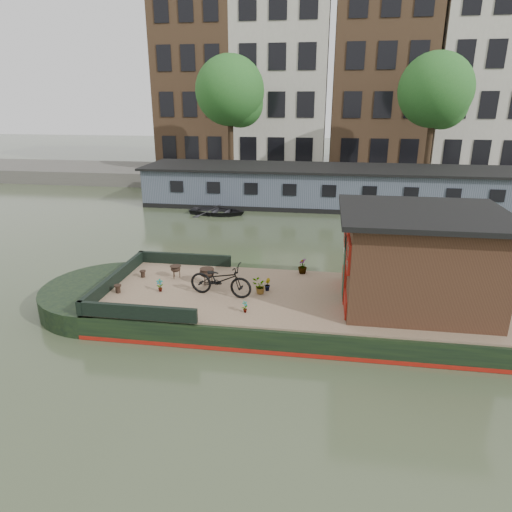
# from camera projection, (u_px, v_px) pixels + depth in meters

# --- Properties ---
(ground) EXTENTS (120.00, 120.00, 0.00)m
(ground) POSITION_uv_depth(u_px,v_px,m) (326.00, 320.00, 12.25)
(ground) COLOR #2E3924
(ground) RESTS_ON ground
(houseboat_hull) EXTENTS (14.01, 4.02, 0.60)m
(houseboat_hull) POSITION_uv_depth(u_px,v_px,m) (277.00, 307.00, 12.35)
(houseboat_hull) COLOR black
(houseboat_hull) RESTS_ON ground
(houseboat_deck) EXTENTS (11.80, 3.80, 0.05)m
(houseboat_deck) POSITION_uv_depth(u_px,v_px,m) (327.00, 298.00, 12.04)
(houseboat_deck) COLOR #846A52
(houseboat_deck) RESTS_ON houseboat_hull
(bow_bulwark) EXTENTS (3.00, 4.00, 0.35)m
(bow_bulwark) POSITION_uv_depth(u_px,v_px,m) (144.00, 280.00, 12.71)
(bow_bulwark) COLOR black
(bow_bulwark) RESTS_ON houseboat_deck
(cabin) EXTENTS (4.00, 3.50, 2.42)m
(cabin) POSITION_uv_depth(u_px,v_px,m) (419.00, 258.00, 11.32)
(cabin) COLOR #301C13
(cabin) RESTS_ON houseboat_deck
(bicycle) EXTENTS (1.79, 0.85, 0.90)m
(bicycle) POSITION_uv_depth(u_px,v_px,m) (221.00, 280.00, 12.03)
(bicycle) COLOR black
(bicycle) RESTS_ON houseboat_deck
(potted_plant_a) EXTENTS (0.22, 0.18, 0.36)m
(potted_plant_a) POSITION_uv_depth(u_px,v_px,m) (160.00, 285.00, 12.36)
(potted_plant_a) COLOR brown
(potted_plant_a) RESTS_ON houseboat_deck
(potted_plant_b) EXTENTS (0.19, 0.22, 0.34)m
(potted_plant_b) POSITION_uv_depth(u_px,v_px,m) (267.00, 284.00, 12.45)
(potted_plant_b) COLOR brown
(potted_plant_b) RESTS_ON houseboat_deck
(potted_plant_c) EXTENTS (0.48, 0.47, 0.41)m
(potted_plant_c) POSITION_uv_depth(u_px,v_px,m) (260.00, 287.00, 12.21)
(potted_plant_c) COLOR #9E602D
(potted_plant_c) RESTS_ON houseboat_deck
(potted_plant_d) EXTENTS (0.31, 0.31, 0.46)m
(potted_plant_d) POSITION_uv_depth(u_px,v_px,m) (303.00, 266.00, 13.64)
(potted_plant_d) COLOR brown
(potted_plant_d) RESTS_ON houseboat_deck
(potted_plant_e) EXTENTS (0.18, 0.19, 0.30)m
(potted_plant_e) POSITION_uv_depth(u_px,v_px,m) (245.00, 307.00, 11.16)
(potted_plant_e) COLOR #A94531
(potted_plant_e) RESTS_ON houseboat_deck
(brazier_front) EXTENTS (0.53, 0.53, 0.46)m
(brazier_front) POSITION_uv_depth(u_px,v_px,m) (207.00, 276.00, 12.86)
(brazier_front) COLOR black
(brazier_front) RESTS_ON houseboat_deck
(brazier_rear) EXTENTS (0.43, 0.43, 0.38)m
(brazier_rear) POSITION_uv_depth(u_px,v_px,m) (176.00, 272.00, 13.30)
(brazier_rear) COLOR black
(brazier_rear) RESTS_ON houseboat_deck
(bollard_port) EXTENTS (0.18, 0.18, 0.20)m
(bollard_port) POSITION_uv_depth(u_px,v_px,m) (143.00, 274.00, 13.38)
(bollard_port) COLOR black
(bollard_port) RESTS_ON houseboat_deck
(bollard_stbd) EXTENTS (0.20, 0.20, 0.22)m
(bollard_stbd) POSITION_uv_depth(u_px,v_px,m) (118.00, 289.00, 12.30)
(bollard_stbd) COLOR black
(bollard_stbd) RESTS_ON houseboat_deck
(dinghy) EXTENTS (3.06, 2.32, 0.59)m
(dinghy) POSITION_uv_depth(u_px,v_px,m) (218.00, 209.00, 23.28)
(dinghy) COLOR black
(dinghy) RESTS_ON ground
(far_houseboat) EXTENTS (20.40, 4.40, 2.11)m
(far_houseboat) POSITION_uv_depth(u_px,v_px,m) (329.00, 188.00, 25.01)
(far_houseboat) COLOR #4C5265
(far_houseboat) RESTS_ON ground
(quay) EXTENTS (60.00, 6.00, 0.90)m
(quay) POSITION_uv_depth(u_px,v_px,m) (329.00, 178.00, 31.25)
(quay) COLOR #47443F
(quay) RESTS_ON ground
(townhouse_row) EXTENTS (27.25, 8.00, 16.50)m
(townhouse_row) POSITION_uv_depth(u_px,v_px,m) (336.00, 67.00, 35.32)
(townhouse_row) COLOR brown
(townhouse_row) RESTS_ON ground
(tree_left) EXTENTS (4.40, 4.40, 7.40)m
(tree_left) POSITION_uv_depth(u_px,v_px,m) (232.00, 94.00, 29.04)
(tree_left) COLOR #332316
(tree_left) RESTS_ON quay
(tree_right) EXTENTS (4.40, 4.40, 7.40)m
(tree_right) POSITION_uv_depth(u_px,v_px,m) (437.00, 94.00, 27.25)
(tree_right) COLOR #332316
(tree_right) RESTS_ON quay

